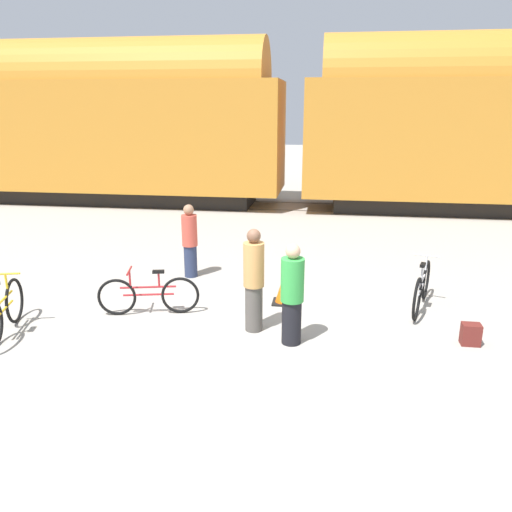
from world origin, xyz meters
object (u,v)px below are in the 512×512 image
bicycle_yellow (4,311)px  person_in_green (292,295)px  backpack (471,334)px  traffic_cone (284,290)px  bicycle_maroon (149,295)px  bicycle_silver (422,288)px  person_in_tan (254,281)px  freight_train (294,119)px  person_in_red (190,241)px

bicycle_yellow → person_in_green: bearing=4.3°
person_in_green → backpack: person_in_green is taller
traffic_cone → bicycle_yellow: bearing=-155.6°
bicycle_yellow → bicycle_maroon: (1.99, 1.09, -0.04)m
bicycle_silver → backpack: size_ratio=5.16×
bicycle_silver → traffic_cone: 2.47m
person_in_green → person_in_tan: 0.74m
freight_train → person_in_green: bearing=-85.8°
traffic_cone → bicycle_maroon: bearing=-159.6°
person_in_green → freight_train: bearing=-110.2°
freight_train → traffic_cone: size_ratio=101.14×
bicycle_maroon → person_in_tan: size_ratio=1.02×
person_in_tan → backpack: person_in_tan is taller
bicycle_maroon → person_in_red: 2.11m
traffic_cone → bicycle_silver: bearing=2.5°
freight_train → bicycle_silver: 9.91m
bicycle_yellow → person_in_green: person_in_green is taller
bicycle_yellow → person_in_tan: 3.99m
person_in_green → backpack: (2.72, 0.33, -0.62)m
backpack → traffic_cone: 3.24m
person_in_tan → bicycle_maroon: bearing=36.2°
backpack → traffic_cone: bearing=157.1°
freight_train → backpack: size_ratio=163.61×
bicycle_maroon → traffic_cone: size_ratio=3.13×
bicycle_yellow → bicycle_silver: (6.74, 2.04, -0.00)m
bicycle_silver → person_in_tan: size_ratio=1.04×
bicycle_silver → person_in_tan: person_in_tan is taller
person_in_green → backpack: size_ratio=4.65×
person_in_green → person_in_tan: person_in_tan is taller
person_in_tan → traffic_cone: bearing=-59.7°
bicycle_silver → person_in_green: size_ratio=1.11×
backpack → traffic_cone: size_ratio=0.62×
person_in_tan → backpack: size_ratio=4.98×
person_in_tan → backpack: (3.35, -0.04, -0.68)m
bicycle_silver → person_in_red: (-4.56, 1.11, 0.39)m
bicycle_yellow → person_in_red: person_in_red is taller
bicycle_maroon → person_in_red: bearing=84.9°
bicycle_silver → traffic_cone: bearing=-177.5°
person_in_red → traffic_cone: 2.48m
freight_train → traffic_cone: freight_train is taller
freight_train → person_in_tan: freight_train is taller
bicycle_maroon → person_in_tan: bearing=-11.0°
bicycle_yellow → backpack: (7.26, 0.68, -0.23)m
bicycle_maroon → traffic_cone: (2.28, 0.85, -0.10)m
bicycle_maroon → person_in_green: bearing=-16.3°
person_in_red → person_in_tan: bearing=-20.1°
freight_train → bicycle_maroon: (-1.75, -10.02, -2.69)m
person_in_green → person_in_tan: bearing=-55.0°
bicycle_silver → bicycle_yellow: bearing=-163.2°
bicycle_silver → traffic_cone: bicycle_silver is taller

